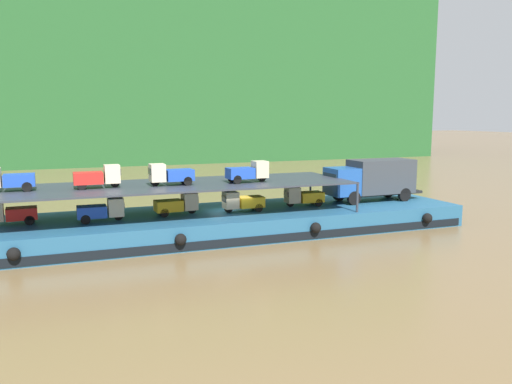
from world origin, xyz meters
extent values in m
plane|color=brown|center=(0.00, 0.00, 0.00)|extent=(400.00, 400.00, 0.00)
cube|color=#235628|center=(0.00, 66.09, 19.06)|extent=(116.55, 32.33, 38.13)
cube|color=#23567A|center=(0.00, 0.00, 0.75)|extent=(32.45, 7.75, 1.50)
cube|color=black|center=(0.00, -3.89, 0.35)|extent=(31.80, 0.06, 0.50)
sphere|color=black|center=(-12.98, -4.08, 0.85)|extent=(0.68, 0.68, 0.68)
sphere|color=black|center=(-4.33, -4.08, 0.85)|extent=(0.68, 0.68, 0.68)
sphere|color=black|center=(4.33, -4.08, 0.85)|extent=(0.68, 0.68, 0.68)
sphere|color=black|center=(12.98, -4.08, 0.85)|extent=(0.68, 0.68, 0.68)
cube|color=#1E4C99|center=(8.63, 0.12, 3.10)|extent=(2.04, 2.22, 2.00)
cube|color=#192833|center=(7.60, 0.10, 3.45)|extent=(0.10, 1.84, 0.60)
cube|color=#33383D|center=(12.03, 0.18, 3.35)|extent=(4.84, 2.39, 2.50)
cube|color=black|center=(12.03, 0.18, 2.05)|extent=(6.83, 1.51, 0.20)
cylinder|color=black|center=(9.01, 1.13, 2.00)|extent=(1.01, 0.30, 1.00)
cylinder|color=black|center=(9.05, -0.88, 2.00)|extent=(1.01, 0.30, 1.00)
cylinder|color=black|center=(13.45, 1.22, 2.00)|extent=(1.01, 0.30, 1.00)
cylinder|color=black|center=(13.49, -0.80, 2.00)|extent=(1.01, 0.30, 1.00)
cylinder|color=#2D333D|center=(7.75, 3.39, 2.50)|extent=(0.16, 0.16, 2.00)
cylinder|color=#2D333D|center=(7.75, -3.39, 2.50)|extent=(0.16, 0.16, 2.00)
cube|color=#2D333D|center=(-3.80, 0.00, 3.45)|extent=(23.25, 6.95, 0.10)
cube|color=red|center=(-12.79, 0.52, 2.13)|extent=(1.76, 1.28, 0.70)
cylinder|color=black|center=(-12.42, 1.07, 1.78)|extent=(0.57, 0.17, 0.56)
cylinder|color=black|center=(-12.37, 0.01, 1.78)|extent=(0.57, 0.17, 0.56)
cube|color=#1E47B7|center=(-8.89, -0.42, 2.13)|extent=(1.70, 1.21, 0.70)
cube|color=beige|center=(-7.49, -0.42, 2.33)|extent=(0.90, 1.00, 1.10)
cube|color=#19232D|center=(-7.02, -0.41, 2.44)|extent=(0.04, 0.85, 0.38)
cylinder|color=black|center=(-7.34, -0.42, 1.78)|extent=(0.56, 0.14, 0.56)
cylinder|color=black|center=(-9.29, -0.95, 1.78)|extent=(0.56, 0.14, 0.56)
cylinder|color=black|center=(-9.30, 0.11, 1.78)|extent=(0.56, 0.14, 0.56)
cube|color=gold|center=(-4.16, 0.01, 2.13)|extent=(1.76, 1.28, 0.70)
cube|color=beige|center=(-2.77, 0.08, 2.33)|extent=(0.95, 1.04, 1.10)
cube|color=#19232D|center=(-2.30, 0.11, 2.44)|extent=(0.08, 0.85, 0.38)
cylinder|color=black|center=(-2.62, 0.09, 1.78)|extent=(0.57, 0.17, 0.56)
cylinder|color=black|center=(-4.54, -0.54, 1.78)|extent=(0.57, 0.17, 0.56)
cylinder|color=black|center=(-4.59, 0.52, 1.78)|extent=(0.57, 0.17, 0.56)
cube|color=gold|center=(1.28, -0.43, 2.13)|extent=(1.72, 1.23, 0.70)
cube|color=#C6B793|center=(-0.12, -0.46, 2.33)|extent=(0.92, 1.02, 1.10)
cube|color=#19232D|center=(-0.59, -0.47, 2.44)|extent=(0.06, 0.85, 0.38)
cylinder|color=black|center=(-0.27, -0.46, 1.78)|extent=(0.56, 0.15, 0.56)
cylinder|color=black|center=(1.67, 0.10, 1.78)|extent=(0.56, 0.15, 0.56)
cylinder|color=black|center=(1.69, -0.96, 1.78)|extent=(0.56, 0.15, 0.56)
cube|color=gold|center=(6.04, 0.03, 2.13)|extent=(1.76, 1.28, 0.70)
cube|color=#C6B793|center=(4.64, 0.10, 2.33)|extent=(0.95, 1.04, 1.10)
cube|color=#19232D|center=(4.17, 0.12, 2.44)|extent=(0.08, 0.85, 0.38)
cylinder|color=black|center=(4.49, 0.11, 1.78)|extent=(0.57, 0.17, 0.56)
cylinder|color=black|center=(6.46, 0.54, 1.78)|extent=(0.57, 0.17, 0.56)
cylinder|color=black|center=(6.41, -0.52, 1.78)|extent=(0.57, 0.17, 0.56)
cube|color=#1E47B7|center=(-12.79, 0.38, 4.13)|extent=(1.73, 1.24, 0.70)
cylinder|color=black|center=(-12.40, 0.92, 3.78)|extent=(0.56, 0.15, 0.56)
cylinder|color=black|center=(-12.38, -0.14, 3.78)|extent=(0.56, 0.15, 0.56)
cube|color=red|center=(-8.99, -0.03, 4.13)|extent=(1.70, 1.21, 0.70)
cube|color=beige|center=(-7.59, -0.03, 4.33)|extent=(0.90, 1.00, 1.10)
cube|color=#19232D|center=(-7.12, -0.04, 4.44)|extent=(0.04, 0.85, 0.38)
cylinder|color=black|center=(-7.44, -0.04, 3.78)|extent=(0.56, 0.14, 0.56)
cylinder|color=black|center=(-9.39, -0.56, 3.78)|extent=(0.56, 0.14, 0.56)
cylinder|color=black|center=(-9.39, 0.50, 3.78)|extent=(0.56, 0.14, 0.56)
cube|color=#1E47B7|center=(-3.50, -0.38, 4.13)|extent=(1.74, 1.25, 0.70)
cube|color=beige|center=(-4.90, -0.42, 4.33)|extent=(0.93, 1.03, 1.10)
cube|color=#19232D|center=(-5.37, -0.43, 4.44)|extent=(0.07, 0.85, 0.38)
cylinder|color=black|center=(-5.05, -0.42, 3.78)|extent=(0.56, 0.16, 0.56)
cylinder|color=black|center=(-3.12, 0.17, 3.78)|extent=(0.56, 0.16, 0.56)
cylinder|color=black|center=(-3.08, -0.89, 3.78)|extent=(0.56, 0.16, 0.56)
cube|color=#1E47B7|center=(0.45, -0.76, 4.13)|extent=(1.73, 1.25, 0.70)
cube|color=beige|center=(1.85, -0.72, 4.33)|extent=(0.93, 1.03, 1.10)
cube|color=#19232D|center=(2.32, -0.71, 4.44)|extent=(0.06, 0.85, 0.38)
cylinder|color=black|center=(2.00, -0.72, 3.78)|extent=(0.56, 0.16, 0.56)
cylinder|color=black|center=(0.07, -1.31, 3.78)|extent=(0.56, 0.16, 0.56)
cylinder|color=black|center=(0.04, -0.25, 3.78)|extent=(0.56, 0.16, 0.56)
camera|label=1|loc=(-10.53, -32.17, 7.80)|focal=35.91mm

